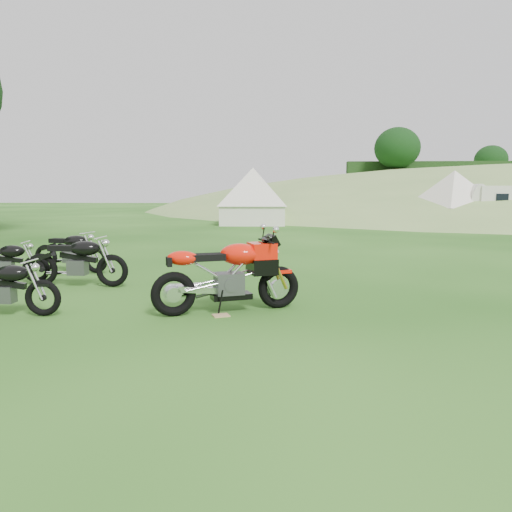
# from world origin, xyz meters

# --- Properties ---
(ground) EXTENTS (120.00, 120.00, 0.00)m
(ground) POSITION_xyz_m (0.00, 0.00, 0.00)
(ground) COLOR #17470F
(ground) RESTS_ON ground
(sport_motorcycle) EXTENTS (2.18, 1.27, 1.28)m
(sport_motorcycle) POSITION_xyz_m (-0.69, 0.82, 0.64)
(sport_motorcycle) COLOR red
(sport_motorcycle) RESTS_ON ground
(plywood_board) EXTENTS (0.28, 0.26, 0.02)m
(plywood_board) POSITION_xyz_m (-0.76, 0.57, 0.01)
(plywood_board) COLOR tan
(plywood_board) RESTS_ON ground
(vintage_moto_a) EXTENTS (1.63, 0.38, 0.86)m
(vintage_moto_a) POSITION_xyz_m (-3.88, 0.43, 0.43)
(vintage_moto_a) COLOR black
(vintage_moto_a) RESTS_ON ground
(vintage_moto_b) EXTENTS (1.91, 0.52, 1.00)m
(vintage_moto_b) POSITION_xyz_m (-3.71, 2.62, 0.50)
(vintage_moto_b) COLOR black
(vintage_moto_b) RESTS_ON ground
(vintage_moto_c) EXTENTS (1.84, 0.84, 0.94)m
(vintage_moto_c) POSITION_xyz_m (-4.52, 4.24, 0.47)
(vintage_moto_c) COLOR black
(vintage_moto_c) RESTS_ON ground
(vintage_moto_d) EXTENTS (1.67, 0.61, 0.86)m
(vintage_moto_d) POSITION_xyz_m (-5.24, 2.88, 0.43)
(vintage_moto_d) COLOR black
(vintage_moto_d) RESTS_ON ground
(tent_left) EXTENTS (3.30, 3.30, 2.80)m
(tent_left) POSITION_xyz_m (-1.40, 19.53, 1.40)
(tent_left) COLOR silver
(tent_left) RESTS_ON ground
(tent_right) EXTENTS (4.10, 4.10, 2.69)m
(tent_right) POSITION_xyz_m (8.62, 19.04, 1.34)
(tent_right) COLOR silver
(tent_right) RESTS_ON ground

